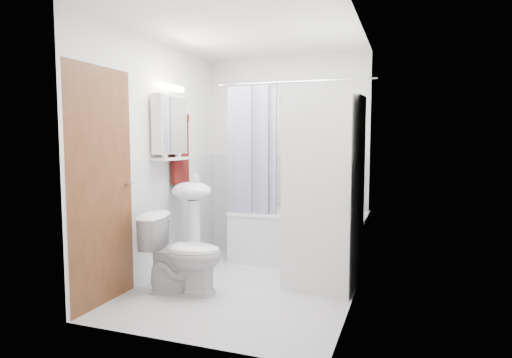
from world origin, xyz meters
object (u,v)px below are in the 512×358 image
(sink, at_px, (192,204))
(toilet, at_px, (183,254))
(washer_dryer, at_px, (324,192))
(bathtub, at_px, (299,234))

(sink, height_order, toilet, sink)
(washer_dryer, distance_m, toilet, 1.44)
(sink, relative_size, toilet, 1.43)
(bathtub, height_order, toilet, toilet)
(toilet, bearing_deg, bathtub, -37.82)
(sink, xyz_separation_m, washer_dryer, (1.43, -0.05, 0.20))
(bathtub, distance_m, washer_dryer, 1.00)
(sink, xyz_separation_m, toilet, (0.27, -0.69, -0.35))
(sink, bearing_deg, washer_dryer, -1.87)
(sink, relative_size, washer_dryer, 0.58)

